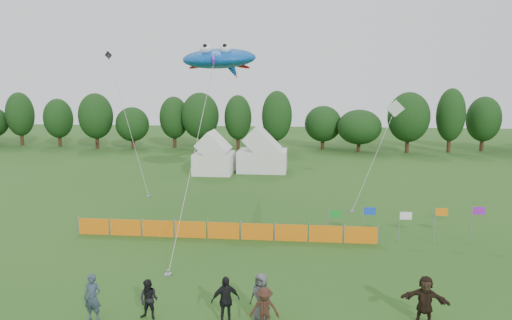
# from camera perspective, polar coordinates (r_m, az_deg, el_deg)

# --- Properties ---
(ground) EXTENTS (160.00, 160.00, 0.00)m
(ground) POSITION_cam_1_polar(r_m,az_deg,el_deg) (19.51, -1.85, -18.28)
(ground) COLOR #234C16
(ground) RESTS_ON ground
(treeline) EXTENTS (104.57, 8.78, 8.36)m
(treeline) POSITION_cam_1_polar(r_m,az_deg,el_deg) (62.22, 5.07, 4.99)
(treeline) COLOR #382314
(treeline) RESTS_ON ground
(tent_left) EXTENTS (3.93, 3.93, 3.47)m
(tent_left) POSITION_cam_1_polar(r_m,az_deg,el_deg) (46.68, -5.28, 0.46)
(tent_left) COLOR white
(tent_left) RESTS_ON ground
(tent_right) EXTENTS (5.13, 4.10, 3.62)m
(tent_right) POSITION_cam_1_polar(r_m,az_deg,el_deg) (47.69, 0.82, 0.78)
(tent_right) COLOR silver
(tent_right) RESTS_ON ground
(barrier_fence) EXTENTS (17.90, 0.06, 1.00)m
(barrier_fence) POSITION_cam_1_polar(r_m,az_deg,el_deg) (27.36, -4.09, -8.80)
(barrier_fence) COLOR orange
(barrier_fence) RESTS_ON ground
(flag_row) EXTENTS (8.73, 0.37, 2.23)m
(flag_row) POSITION_cam_1_polar(r_m,az_deg,el_deg) (27.84, 17.97, -7.09)
(flag_row) COLOR gray
(flag_row) RESTS_ON ground
(spectator_a) EXTENTS (0.70, 0.47, 1.87)m
(spectator_a) POSITION_cam_1_polar(r_m,az_deg,el_deg) (19.45, -19.74, -15.89)
(spectator_a) COLOR #2D3A4B
(spectator_a) RESTS_ON ground
(spectator_b) EXTENTS (0.86, 0.71, 1.60)m
(spectator_b) POSITION_cam_1_polar(r_m,az_deg,el_deg) (19.03, -13.25, -16.62)
(spectator_b) COLOR black
(spectator_b) RESTS_ON ground
(spectator_c) EXTENTS (1.13, 0.68, 1.70)m
(spectator_c) POSITION_cam_1_polar(r_m,az_deg,el_deg) (17.76, 1.07, -18.15)
(spectator_c) COLOR #351F15
(spectator_c) RESTS_ON ground
(spectator_d) EXTENTS (1.22, 0.90, 1.92)m
(spectator_d) POSITION_cam_1_polar(r_m,az_deg,el_deg) (18.17, -3.85, -17.12)
(spectator_d) COLOR black
(spectator_d) RESTS_ON ground
(spectator_e) EXTENTS (1.10, 0.94, 1.90)m
(spectator_e) POSITION_cam_1_polar(r_m,az_deg,el_deg) (18.42, 0.66, -16.74)
(spectator_e) COLOR #494A4E
(spectator_e) RESTS_ON ground
(spectator_f) EXTENTS (1.86, 0.99, 1.92)m
(spectator_f) POSITION_cam_1_polar(r_m,az_deg,el_deg) (19.27, 20.37, -16.10)
(spectator_f) COLOR black
(spectator_f) RESTS_ON ground
(stingray_kite) EXTENTS (6.81, 22.99, 12.04)m
(stingray_kite) POSITION_cam_1_polar(r_m,az_deg,el_deg) (36.19, -4.50, 12.46)
(stingray_kite) COLOR blue
(stingray_kite) RESTS_ON ground
(small_kite_white) EXTENTS (4.51, 5.27, 7.86)m
(small_kite_white) POSITION_cam_1_polar(r_m,az_deg,el_deg) (36.67, 15.96, 3.61)
(small_kite_white) COLOR white
(small_kite_white) RESTS_ON ground
(small_kite_dark) EXTENTS (6.75, 8.18, 12.18)m
(small_kite_dark) POSITION_cam_1_polar(r_m,az_deg,el_deg) (42.66, -16.12, 5.87)
(small_kite_dark) COLOR black
(small_kite_dark) RESTS_ON ground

